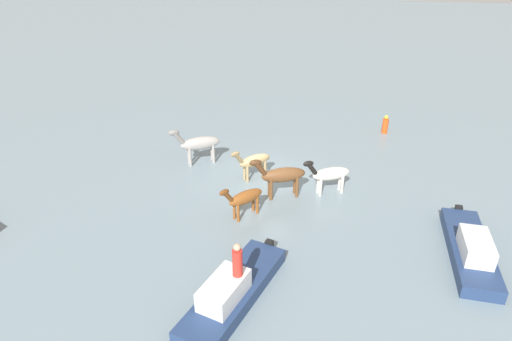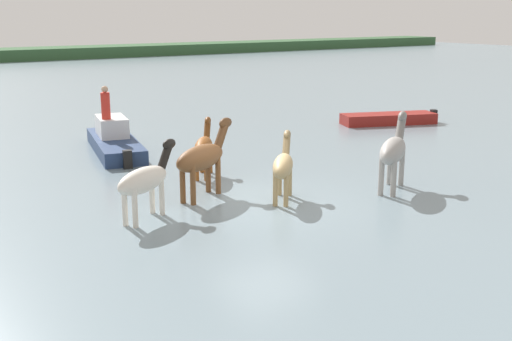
{
  "view_description": "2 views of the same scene",
  "coord_description": "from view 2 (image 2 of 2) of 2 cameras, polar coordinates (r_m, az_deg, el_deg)",
  "views": [
    {
      "loc": [
        -4.31,
        18.71,
        10.53
      ],
      "look_at": [
        0.23,
        0.75,
        0.86
      ],
      "focal_mm": 31.04,
      "sensor_mm": 36.0,
      "label": 1
    },
    {
      "loc": [
        -9.22,
        -13.16,
        4.91
      ],
      "look_at": [
        0.13,
        0.64,
        0.73
      ],
      "focal_mm": 44.34,
      "sensor_mm": 36.0,
      "label": 2
    }
  ],
  "objects": [
    {
      "name": "horse_lead",
      "position": [
        17.08,
        -4.87,
        1.18
      ],
      "size": [
        2.5,
        1.54,
        2.03
      ],
      "rotation": [
        0.0,
        0.0,
        0.47
      ],
      "color": "brown",
      "rests_on": "ground_plane"
    },
    {
      "name": "horse_chestnut_trailing",
      "position": [
        15.45,
        -9.99,
        -0.83
      ],
      "size": [
        2.2,
        1.46,
        1.81
      ],
      "rotation": [
        0.0,
        0.0,
        0.51
      ],
      "color": "silver",
      "rests_on": "ground_plane"
    },
    {
      "name": "horse_rear_stallion",
      "position": [
        19.4,
        -4.72,
        2.17
      ],
      "size": [
        1.59,
        1.92,
        1.69
      ],
      "rotation": [
        0.0,
        0.0,
        0.92
      ],
      "color": "brown",
      "rests_on": "ground_plane"
    },
    {
      "name": "ground_plane",
      "position": [
        16.8,
        0.87,
        -2.93
      ],
      "size": [
        156.6,
        156.6,
        0.0
      ],
      "primitive_type": "plane",
      "color": "gray"
    },
    {
      "name": "boat_launch_far",
      "position": [
        29.33,
        11.91,
        4.45
      ],
      "size": [
        4.46,
        2.65,
        0.73
      ],
      "rotation": [
        0.0,
        0.0,
        2.78
      ],
      "color": "maroon",
      "rests_on": "ground_plane"
    },
    {
      "name": "horse_pinto_flank",
      "position": [
        16.85,
        2.47,
        0.45
      ],
      "size": [
        1.75,
        1.87,
        1.72
      ],
      "rotation": [
        0.0,
        0.0,
        0.83
      ],
      "color": "tan",
      "rests_on": "ground_plane"
    },
    {
      "name": "boat_tender_starboard",
      "position": [
        23.47,
        -12.64,
        2.44
      ],
      "size": [
        2.54,
        5.34,
        1.35
      ],
      "rotation": [
        0.0,
        0.0,
        1.34
      ],
      "color": "navy",
      "rests_on": "ground_plane"
    },
    {
      "name": "horse_gray_outer",
      "position": [
        18.2,
        12.3,
        1.8
      ],
      "size": [
        2.45,
        1.83,
        2.08
      ],
      "rotation": [
        0.0,
        0.0,
        0.59
      ],
      "color": "#9E9993",
      "rests_on": "ground_plane"
    },
    {
      "name": "person_spotter_bow",
      "position": [
        23.24,
        -13.42,
        5.87
      ],
      "size": [
        0.32,
        0.32,
        1.19
      ],
      "color": "red",
      "rests_on": "boat_tender_starboard"
    }
  ]
}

